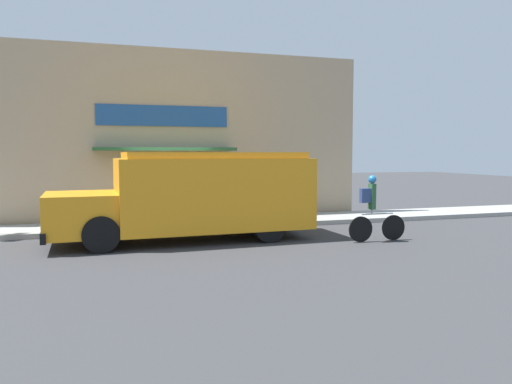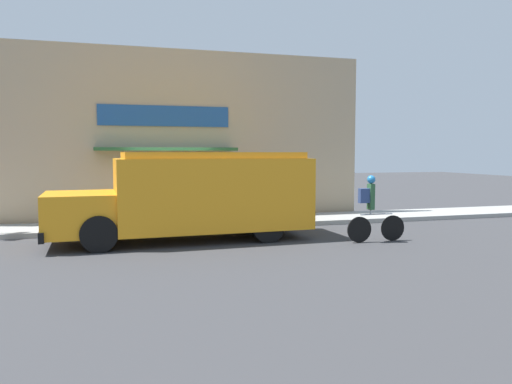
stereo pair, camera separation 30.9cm
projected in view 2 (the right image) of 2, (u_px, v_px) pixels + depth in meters
name	position (u px, v px, depth m)	size (l,w,h in m)	color
ground_plane	(176.00, 232.00, 14.09)	(70.00, 70.00, 0.00)	#38383A
sidewalk	(172.00, 225.00, 15.05)	(28.00, 2.00, 0.14)	#999993
storefront	(166.00, 136.00, 15.98)	(13.36, 1.12, 5.54)	tan
school_bus	(195.00, 195.00, 12.76)	(6.57, 2.69, 2.25)	orange
cyclist	(372.00, 210.00, 12.49)	(1.59, 0.21, 1.68)	black
trash_bin	(190.00, 207.00, 15.75)	(0.55, 0.55, 0.76)	#38383D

